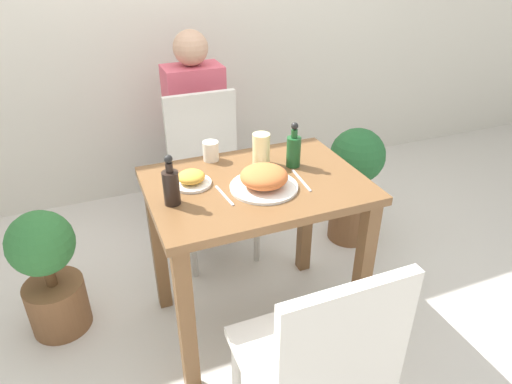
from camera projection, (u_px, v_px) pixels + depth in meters
name	position (u px, v px, depth m)	size (l,w,h in m)	color
ground_plane	(256.00, 318.00, 2.22)	(16.00, 16.00, 0.00)	beige
dining_table	(256.00, 212.00, 1.92)	(0.87, 0.63, 0.76)	brown
chair_near	(319.00, 362.00, 1.38)	(0.42, 0.42, 0.89)	silver
chair_far	(209.00, 168.00, 2.52)	(0.42, 0.42, 0.89)	silver
food_plate	(264.00, 179.00, 1.78)	(0.27, 0.27, 0.09)	white
side_plate	(191.00, 179.00, 1.81)	(0.16, 0.16, 0.06)	white
drink_cup	(211.00, 151.00, 2.00)	(0.07, 0.07, 0.09)	silver
juice_glass	(261.00, 149.00, 1.95)	(0.08, 0.08, 0.14)	beige
sauce_bottle	(294.00, 150.00, 1.93)	(0.06, 0.06, 0.20)	#194C23
condiment_bottle	(171.00, 186.00, 1.66)	(0.06, 0.06, 0.20)	black
fork_utensil	(224.00, 195.00, 1.74)	(0.02, 0.16, 0.00)	silver
spoon_utensil	(301.00, 180.00, 1.85)	(0.02, 0.19, 0.00)	silver
potted_plant_left	(49.00, 271.00, 2.02)	(0.29, 0.29, 0.62)	brown
potted_plant_right	(354.00, 180.00, 2.62)	(0.31, 0.31, 0.70)	brown
person_figure	(196.00, 129.00, 2.80)	(0.34, 0.22, 1.17)	#2D3347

